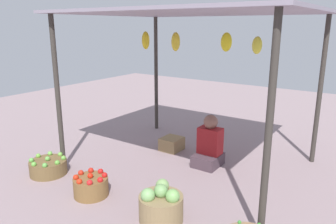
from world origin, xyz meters
The scene contains 7 objects.
ground_plane centered at (0.00, 0.00, 0.00)m, with size 14.00×14.00×0.00m, color gray.
market_stall_structure centered at (0.00, 0.01, 2.08)m, with size 3.30×2.62×2.24m.
vendor_person centered at (0.24, 0.13, 0.30)m, with size 0.36×0.44×0.78m.
basket_green_apples centered at (-1.48, -1.43, 0.11)m, with size 0.51×0.51×0.26m.
basket_red_tomatoes centered at (-0.52, -1.51, 0.13)m, with size 0.43×0.43×0.30m.
basket_cabbages centered at (0.50, -1.46, 0.18)m, with size 0.48×0.48×0.42m.
wooden_crate_near_vendor centered at (-0.56, 0.33, 0.11)m, with size 0.32×0.35×0.21m, color #8F744C.
Camera 1 is at (2.36, -4.00, 2.05)m, focal length 35.16 mm.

